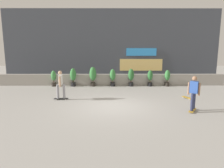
% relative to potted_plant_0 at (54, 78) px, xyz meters
% --- Properties ---
extents(ground_plane, '(48.00, 48.00, 0.00)m').
position_rel_potted_plant_0_xyz_m(ground_plane, '(4.55, -5.55, -0.67)').
color(ground_plane, '#9E9B96').
extents(planter_wall, '(18.00, 0.40, 0.90)m').
position_rel_potted_plant_0_xyz_m(planter_wall, '(4.55, 0.45, -0.22)').
color(planter_wall, gray).
rests_on(planter_wall, ground).
extents(building_backdrop, '(20.00, 2.08, 6.50)m').
position_rel_potted_plant_0_xyz_m(building_backdrop, '(4.56, 4.45, 2.58)').
color(building_backdrop, '#424751').
rests_on(building_backdrop, ground).
extents(potted_plant_0, '(0.38, 0.38, 1.23)m').
position_rel_potted_plant_0_xyz_m(potted_plant_0, '(0.00, 0.00, 0.00)').
color(potted_plant_0, '#2D2823').
rests_on(potted_plant_0, ground).
extents(potted_plant_1, '(0.47, 0.47, 1.42)m').
position_rel_potted_plant_0_xyz_m(potted_plant_1, '(1.53, 0.00, 0.15)').
color(potted_plant_1, black).
rests_on(potted_plant_1, ground).
extents(potted_plant_2, '(0.52, 0.52, 1.52)m').
position_rel_potted_plant_0_xyz_m(potted_plant_2, '(3.08, 0.00, 0.22)').
color(potted_plant_2, '#2D2823').
rests_on(potted_plant_2, ground).
extents(potted_plant_3, '(0.44, 0.44, 1.36)m').
position_rel_potted_plant_0_xyz_m(potted_plant_3, '(4.63, 0.00, 0.10)').
color(potted_plant_3, black).
rests_on(potted_plant_3, ground).
extents(potted_plant_4, '(0.45, 0.45, 1.38)m').
position_rel_potted_plant_0_xyz_m(potted_plant_4, '(6.07, 0.00, 0.12)').
color(potted_plant_4, black).
rests_on(potted_plant_4, ground).
extents(potted_plant_5, '(0.40, 0.40, 1.27)m').
position_rel_potted_plant_0_xyz_m(potted_plant_5, '(7.57, 0.00, 0.03)').
color(potted_plant_5, black).
rests_on(potted_plant_5, ground).
extents(potted_plant_6, '(0.41, 0.41, 1.28)m').
position_rel_potted_plant_0_xyz_m(potted_plant_6, '(8.92, 0.00, 0.04)').
color(potted_plant_6, '#2D2823').
rests_on(potted_plant_6, ground).
extents(skater_far_left, '(0.81, 0.56, 1.70)m').
position_rel_potted_plant_0_xyz_m(skater_far_left, '(1.58, -4.19, 0.27)').
color(skater_far_left, black).
rests_on(skater_far_left, ground).
extents(skater_by_wall_left, '(0.61, 0.78, 1.70)m').
position_rel_potted_plant_0_xyz_m(skater_by_wall_left, '(8.37, -6.46, 0.27)').
color(skater_by_wall_left, '#BF8C26').
rests_on(skater_by_wall_left, ground).
extents(skateboard_near_camera, '(0.48, 0.82, 0.08)m').
position_rel_potted_plant_0_xyz_m(skateboard_near_camera, '(9.05, -4.00, -0.60)').
color(skateboard_near_camera, '#BF8C26').
rests_on(skateboard_near_camera, ground).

